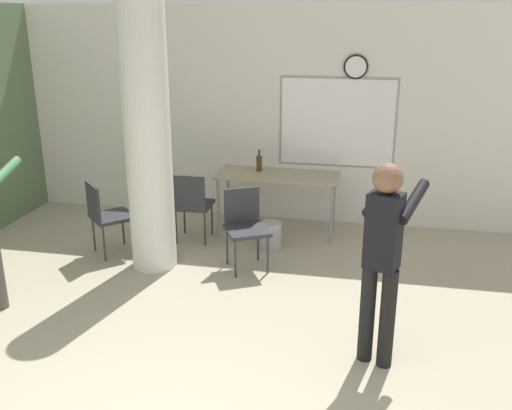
{
  "coord_description": "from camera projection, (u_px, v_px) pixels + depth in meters",
  "views": [
    {
      "loc": [
        1.2,
        -2.3,
        2.69
      ],
      "look_at": [
        0.22,
        2.57,
        1.01
      ],
      "focal_mm": 40.0,
      "sensor_mm": 36.0,
      "label": 1
    }
  ],
  "objects": [
    {
      "name": "person_playing_side",
      "position": [
        383.0,
        249.0,
        4.34
      ],
      "size": [
        0.52,
        0.69,
        1.66
      ],
      "color": "black",
      "rests_on": "ground_plane"
    },
    {
      "name": "waste_bin",
      "position": [
        271.0,
        235.0,
        6.81
      ],
      "size": [
        0.27,
        0.27,
        0.32
      ],
      "color": "#B2B2B7",
      "rests_on": "ground_plane"
    },
    {
      "name": "support_pillar",
      "position": [
        148.0,
        142.0,
        5.95
      ],
      "size": [
        0.49,
        0.49,
        2.8
      ],
      "color": "silver",
      "rests_on": "ground_plane"
    },
    {
      "name": "folding_table",
      "position": [
        277.0,
        179.0,
        7.11
      ],
      "size": [
        1.52,
        0.62,
        0.78
      ],
      "color": "tan",
      "rests_on": "ground_plane"
    },
    {
      "name": "wall_back",
      "position": [
        278.0,
        116.0,
        7.47
      ],
      "size": [
        8.0,
        0.15,
        2.8
      ],
      "color": "silver",
      "rests_on": "ground_plane"
    },
    {
      "name": "chair_near_pillar",
      "position": [
        106.0,
        213.0,
        6.52
      ],
      "size": [
        0.62,
        0.62,
        0.87
      ],
      "color": "#2D2D33",
      "rests_on": "ground_plane"
    },
    {
      "name": "chair_table_left",
      "position": [
        192.0,
        202.0,
        6.89
      ],
      "size": [
        0.45,
        0.45,
        0.87
      ],
      "color": "#2D2D33",
      "rests_on": "ground_plane"
    },
    {
      "name": "bottle_on_table",
      "position": [
        259.0,
        163.0,
        7.19
      ],
      "size": [
        0.07,
        0.07,
        0.28
      ],
      "color": "#4C3319",
      "rests_on": "folding_table"
    },
    {
      "name": "chair_table_front",
      "position": [
        245.0,
        223.0,
        6.21
      ],
      "size": [
        0.6,
        0.6,
        0.87
      ],
      "color": "#2D2D33",
      "rests_on": "ground_plane"
    }
  ]
}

